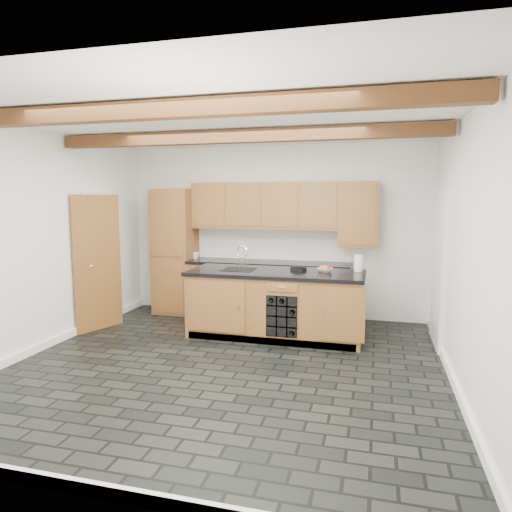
{
  "coord_description": "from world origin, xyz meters",
  "views": [
    {
      "loc": [
        1.65,
        -4.89,
        1.95
      ],
      "look_at": [
        0.14,
        0.8,
        1.2
      ],
      "focal_mm": 32.0,
      "sensor_mm": 36.0,
      "label": 1
    }
  ],
  "objects_px": {
    "island": "(276,304)",
    "paper_towel": "(358,263)",
    "fruit_bowl": "(325,270)",
    "kitchen_scale": "(298,268)"
  },
  "relations": [
    {
      "from": "island",
      "to": "paper_towel",
      "type": "relative_size",
      "value": 10.97
    },
    {
      "from": "fruit_bowl",
      "to": "paper_towel",
      "type": "xyz_separation_m",
      "value": [
        0.45,
        0.2,
        0.09
      ]
    },
    {
      "from": "fruit_bowl",
      "to": "island",
      "type": "bearing_deg",
      "value": -170.52
    },
    {
      "from": "fruit_bowl",
      "to": "paper_towel",
      "type": "distance_m",
      "value": 0.5
    },
    {
      "from": "fruit_bowl",
      "to": "paper_towel",
      "type": "bearing_deg",
      "value": 24.23
    },
    {
      "from": "kitchen_scale",
      "to": "fruit_bowl",
      "type": "xyz_separation_m",
      "value": [
        0.37,
        -0.04,
        -0.0
      ]
    },
    {
      "from": "kitchen_scale",
      "to": "fruit_bowl",
      "type": "height_order",
      "value": "kitchen_scale"
    },
    {
      "from": "paper_towel",
      "to": "fruit_bowl",
      "type": "bearing_deg",
      "value": -155.77
    },
    {
      "from": "paper_towel",
      "to": "island",
      "type": "bearing_deg",
      "value": -164.3
    },
    {
      "from": "island",
      "to": "paper_towel",
      "type": "bearing_deg",
      "value": 15.7
    }
  ]
}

